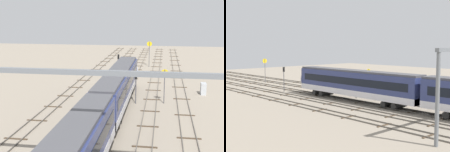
% 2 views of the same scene
% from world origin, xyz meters
% --- Properties ---
extents(ground_plane, '(150.28, 150.28, 0.00)m').
position_xyz_m(ground_plane, '(0.00, 0.00, 0.00)').
color(ground_plane, gray).
extents(track_near_foreground, '(134.28, 2.40, 0.16)m').
position_xyz_m(track_near_foreground, '(0.00, -8.46, 0.07)').
color(track_near_foreground, '#59544C').
rests_on(track_near_foreground, ground).
extents(track_second_near, '(134.28, 2.40, 0.16)m').
position_xyz_m(track_second_near, '(-0.00, -4.23, 0.07)').
color(track_second_near, '#59544C').
rests_on(track_second_near, ground).
extents(track_with_train, '(134.28, 2.40, 0.16)m').
position_xyz_m(track_with_train, '(0.00, 0.00, 0.07)').
color(track_with_train, '#59544C').
rests_on(track_with_train, ground).
extents(track_second_far, '(134.28, 2.40, 0.16)m').
position_xyz_m(track_second_far, '(0.00, 4.23, 0.07)').
color(track_second_far, '#59544C').
rests_on(track_second_far, ground).
extents(track_far_background, '(134.28, 2.40, 0.16)m').
position_xyz_m(track_far_background, '(-0.00, 8.46, 0.07)').
color(track_far_background, '#59544C').
rests_on(track_far_background, ground).
extents(overhead_gantry, '(0.40, 22.14, 8.59)m').
position_xyz_m(overhead_gantry, '(-21.71, 0.14, 6.66)').
color(overhead_gantry, slate).
rests_on(overhead_gantry, ground).
extents(speed_sign_near_foreground, '(0.14, 1.10, 5.69)m').
position_xyz_m(speed_sign_near_foreground, '(30.67, -2.52, 3.82)').
color(speed_sign_near_foreground, '#4C4C51').
rests_on(speed_sign_near_foreground, ground).
extents(speed_sign_mid_trackside, '(0.14, 1.04, 4.71)m').
position_xyz_m(speed_sign_mid_trackside, '(1.21, -5.94, 3.17)').
color(speed_sign_mid_trackside, '#4C4C51').
rests_on(speed_sign_mid_trackside, ground).
extents(signal_light_trackside_approach, '(0.31, 0.32, 4.29)m').
position_xyz_m(signal_light_trackside_approach, '(0.56, -2.14, 2.82)').
color(signal_light_trackside_approach, '#4C4C51').
rests_on(signal_light_trackside_approach, ground).
extents(signal_light_trackside_departure, '(0.31, 0.32, 4.71)m').
position_xyz_m(signal_light_trackside_departure, '(15.34, 2.29, 3.07)').
color(signal_light_trackside_departure, '#4C4C51').
rests_on(signal_light_trackside_departure, ground).
extents(relay_cabinet, '(1.40, 0.77, 1.76)m').
position_xyz_m(relay_cabinet, '(7.02, -11.76, 0.88)').
color(relay_cabinet, '#B2B7BC').
rests_on(relay_cabinet, ground).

